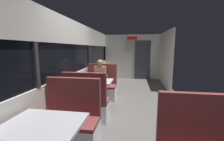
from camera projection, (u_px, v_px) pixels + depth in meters
ground_plane at (128, 112)px, 3.69m from camera, size 3.30×9.20×0.02m
carriage_window_panel_left at (72, 67)px, 3.74m from camera, size 0.09×8.48×2.30m
carriage_end_bulkhead at (133, 57)px, 7.61m from camera, size 2.90×0.11×2.30m
carriage_aisle_panel_right at (165, 59)px, 6.23m from camera, size 0.08×2.40×2.30m
dining_table_near_window at (43, 131)px, 1.68m from camera, size 0.90×0.70×0.74m
bench_near_window_facing_entry at (70, 125)px, 2.41m from camera, size 0.95×0.50×1.10m
dining_table_mid_window at (95, 84)px, 3.91m from camera, size 0.90×0.70×0.74m
bench_mid_window_facing_end at (87, 105)px, 3.27m from camera, size 0.95×0.50×1.10m
bench_mid_window_facing_entry at (101, 88)px, 4.64m from camera, size 0.95×0.50×1.10m
seated_passenger at (101, 83)px, 4.54m from camera, size 0.47×0.55×1.26m
coffee_cup_primary at (101, 79)px, 3.83m from camera, size 0.07×0.07×0.09m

